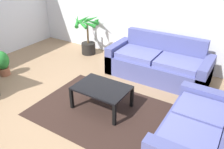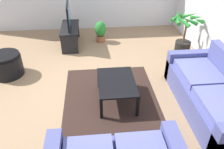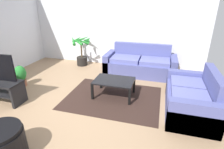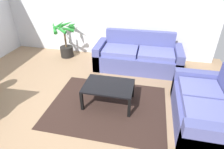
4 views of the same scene
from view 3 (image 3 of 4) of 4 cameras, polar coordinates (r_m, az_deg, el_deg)
name	(u,v)px [view 3 (image 3 of 4)]	position (r m, az deg, el deg)	size (l,w,h in m)	color
ground_plane	(79,107)	(3.99, -10.47, -10.29)	(6.60, 6.60, 0.00)	#937556
wall_back	(115,26)	(6.23, 1.06, 15.29)	(6.00, 0.06, 2.70)	silver
couch_main	(140,65)	(5.60, 8.95, 3.12)	(2.15, 0.90, 0.90)	#4C518C
couch_loveseat	(191,98)	(3.99, 24.11, -7.05)	(0.90, 1.60, 0.90)	#4C518C
coffee_table	(114,82)	(4.20, 0.63, -2.43)	(0.93, 0.65, 0.42)	black
area_rug	(113,97)	(4.28, 0.25, -7.37)	(2.20, 1.70, 0.01)	black
potted_palm	(82,52)	(6.35, -9.74, 7.10)	(0.81, 0.79, 1.05)	black
potted_plant_small	(21,75)	(5.33, -27.31, -0.17)	(0.30, 0.30, 0.57)	brown
ottoman	(1,144)	(3.17, -32.00, -18.35)	(0.65, 0.65, 0.49)	black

